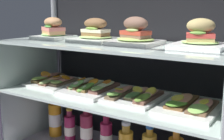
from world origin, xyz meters
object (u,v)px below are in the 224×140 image
plated_roll_sandwich_near_right_corner (135,35)px  juice_bottle_front_right_end (106,136)px  open_sandwich_tray_near_right_corner (190,106)px  open_sandwich_tray_far_right (55,81)px  juice_bottle_front_left_end (70,128)px  plated_roll_sandwich_mid_right (200,38)px  open_sandwich_tray_center (135,95)px  juice_bottle_tucked_behind (87,130)px  open_sandwich_tray_far_left (92,88)px  plated_roll_sandwich_near_left_corner (95,33)px  plated_roll_sandwich_far_right (53,30)px  juice_bottle_front_middle (55,118)px

plated_roll_sandwich_near_right_corner → juice_bottle_front_right_end: plated_roll_sandwich_near_right_corner is taller
open_sandwich_tray_near_right_corner → juice_bottle_front_right_end: open_sandwich_tray_near_right_corner is taller
open_sandwich_tray_far_right → juice_bottle_front_left_end: (0.08, 0.02, -0.27)m
plated_roll_sandwich_mid_right → open_sandwich_tray_center: 0.38m
plated_roll_sandwich_mid_right → juice_bottle_tucked_behind: plated_roll_sandwich_mid_right is taller
open_sandwich_tray_far_left → open_sandwich_tray_near_right_corner: bearing=-1.3°
plated_roll_sandwich_near_left_corner → juice_bottle_front_right_end: 0.53m
juice_bottle_front_left_end → open_sandwich_tray_near_right_corner: bearing=-4.4°
plated_roll_sandwich_near_right_corner → open_sandwich_tray_near_right_corner: (0.26, -0.02, -0.27)m
open_sandwich_tray_center → open_sandwich_tray_far_right: bearing=178.6°
open_sandwich_tray_far_left → open_sandwich_tray_center: open_sandwich_tray_far_left is taller
plated_roll_sandwich_near_right_corner → open_sandwich_tray_far_right: plated_roll_sandwich_near_right_corner is taller
plated_roll_sandwich_near_right_corner → juice_bottle_front_right_end: size_ratio=1.01×
open_sandwich_tray_far_left → plated_roll_sandwich_far_right: bearing=179.2°
plated_roll_sandwich_far_right → open_sandwich_tray_far_right: 0.27m
open_sandwich_tray_near_right_corner → juice_bottle_tucked_behind: (-0.56, 0.04, -0.25)m
plated_roll_sandwich_near_right_corner → open_sandwich_tray_far_left: 0.35m
plated_roll_sandwich_near_right_corner → open_sandwich_tray_near_right_corner: plated_roll_sandwich_near_right_corner is taller
open_sandwich_tray_far_right → open_sandwich_tray_far_left: size_ratio=1.00×
juice_bottle_front_middle → juice_bottle_front_left_end: size_ratio=1.31×
open_sandwich_tray_far_right → juice_bottle_front_middle: open_sandwich_tray_far_right is taller
open_sandwich_tray_near_right_corner → juice_bottle_front_middle: open_sandwich_tray_near_right_corner is taller
plated_roll_sandwich_far_right → open_sandwich_tray_far_right: size_ratio=0.63×
open_sandwich_tray_center → open_sandwich_tray_near_right_corner: size_ratio=1.00×
plated_roll_sandwich_far_right → open_sandwich_tray_near_right_corner: 0.79m
open_sandwich_tray_near_right_corner → juice_bottle_front_left_end: bearing=175.6°
open_sandwich_tray_far_left → open_sandwich_tray_far_right: bearing=176.4°
plated_roll_sandwich_near_left_corner → juice_bottle_front_middle: size_ratio=0.85×
open_sandwich_tray_far_left → juice_bottle_front_middle: size_ratio=1.14×
open_sandwich_tray_far_right → plated_roll_sandwich_mid_right: bearing=2.5°
plated_roll_sandwich_near_right_corner → open_sandwich_tray_far_right: (-0.50, 0.01, -0.27)m
open_sandwich_tray_far_left → open_sandwich_tray_center: 0.24m
plated_roll_sandwich_mid_right → plated_roll_sandwich_far_right: bearing=-176.4°
open_sandwich_tray_center → plated_roll_sandwich_far_right: bearing=-179.8°
plated_roll_sandwich_near_left_corner → plated_roll_sandwich_near_right_corner: plated_roll_sandwich_near_right_corner is taller
plated_roll_sandwich_near_right_corner → open_sandwich_tray_far_right: size_ratio=0.74×
juice_bottle_front_left_end → plated_roll_sandwich_mid_right: bearing=0.7°
plated_roll_sandwich_far_right → juice_bottle_tucked_behind: 0.55m
open_sandwich_tray_near_right_corner → plated_roll_sandwich_mid_right: bearing=84.1°
open_sandwich_tray_far_right → juice_bottle_tucked_behind: 0.32m
open_sandwich_tray_far_left → juice_bottle_tucked_behind: 0.26m
open_sandwich_tray_far_left → juice_bottle_front_left_end: 0.33m
plated_roll_sandwich_near_left_corner → plated_roll_sandwich_mid_right: plated_roll_sandwich_mid_right is taller
open_sandwich_tray_far_right → juice_bottle_tucked_behind: open_sandwich_tray_far_right is taller
plated_roll_sandwich_near_left_corner → juice_bottle_front_middle: plated_roll_sandwich_near_left_corner is taller
plated_roll_sandwich_near_right_corner → open_sandwich_tray_near_right_corner: bearing=-4.0°
juice_bottle_front_middle → juice_bottle_tucked_behind: 0.25m
plated_roll_sandwich_near_right_corner → plated_roll_sandwich_far_right: bearing=-179.5°
open_sandwich_tray_far_right → open_sandwich_tray_center: 0.50m
plated_roll_sandwich_near_right_corner → juice_bottle_front_left_end: 0.68m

